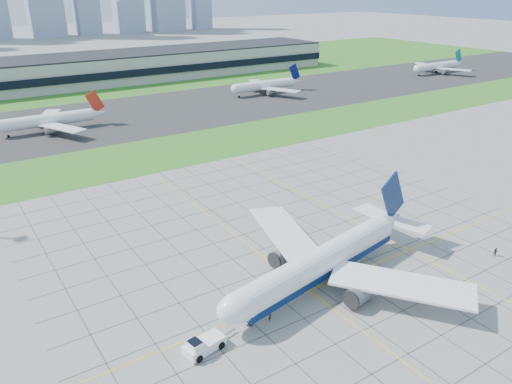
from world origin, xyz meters
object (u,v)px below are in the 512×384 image
crew_far (496,252)px  distant_jet_1 (50,120)px  distant_jet_2 (265,85)px  airliner (322,262)px  distant_jet_3 (437,66)px  crew_near (270,317)px  pushback_tug (203,345)px

crew_far → distant_jet_1: (-55.35, 152.42, 3.51)m
crew_far → distant_jet_2: distant_jet_2 is taller
airliner → distant_jet_1: size_ratio=1.25×
airliner → crew_far: bearing=-29.1°
distant_jet_1 → distant_jet_2: size_ratio=1.00×
distant_jet_1 → distant_jet_2: 110.20m
airliner → distant_jet_1: 140.92m
distant_jet_3 → crew_near: bearing=-147.7°
pushback_tug → crew_far: bearing=-17.4°
pushback_tug → distant_jet_2: bearing=42.1°
crew_near → distant_jet_3: distant_jet_3 is taller
distant_jet_2 → crew_far: bearing=-108.2°
crew_near → distant_jet_3: size_ratio=0.04×
crew_far → pushback_tug: bearing=-145.5°
crew_far → distant_jet_1: bearing=151.4°
airliner → crew_near: 15.84m
airliner → pushback_tug: (-28.03, -4.65, -3.40)m
pushback_tug → distant_jet_2: size_ratio=0.23×
pushback_tug → crew_near: 13.24m
airliner → distant_jet_3: (218.68, 143.65, -0.12)m
crew_near → crew_far: bearing=-45.4°
airliner → distant_jet_2: (91.64, 151.82, -0.12)m
pushback_tug → crew_far: (65.48, -8.00, -0.22)m
airliner → pushback_tug: size_ratio=5.42×
pushback_tug → crew_near: pushback_tug is taller
airliner → crew_far: size_ratio=27.25×
crew_near → distant_jet_3: 276.36m
distant_jet_2 → distant_jet_3: 127.30m
crew_near → distant_jet_2: size_ratio=0.04×
airliner → distant_jet_2: size_ratio=1.25×
distant_jet_1 → distant_jet_3: bearing=0.9°
pushback_tug → distant_jet_3: bearing=20.6°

